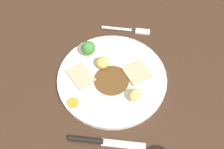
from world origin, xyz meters
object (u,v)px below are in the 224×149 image
roast_potato_right (135,95)px  knife (99,142)px  meat_slice_main (137,73)px  fork (127,30)px  meat_slice_under (81,76)px  dinner_plate (112,78)px  carrot_coin_front (73,103)px  broccoli_floret (88,48)px  roast_potato_left (102,63)px

roast_potato_right → knife: size_ratio=0.20×
meat_slice_main → fork: bearing=-167.8°
meat_slice_under → dinner_plate: bearing=95.4°
carrot_coin_front → broccoli_floret: (-15.83, 1.92, 2.85)cm
meat_slice_under → carrot_coin_front: bearing=-4.6°
meat_slice_under → fork: (-19.52, 11.58, -1.41)cm
roast_potato_left → roast_potato_right: (9.59, 9.40, 0.24)cm
broccoli_floret → knife: size_ratio=0.28×
dinner_plate → meat_slice_main: 7.05cm
roast_potato_left → roast_potato_right: size_ratio=1.03×
dinner_plate → knife: 18.11cm
dinner_plate → roast_potato_left: (-3.42, -2.99, 2.13)cm
roast_potato_left → fork: roast_potato_left is taller
dinner_plate → meat_slice_under: meat_slice_under is taller
meat_slice_under → knife: size_ratio=0.39×
roast_potato_left → broccoli_floret: 5.67cm
meat_slice_main → fork: 17.57cm
roast_potato_left → roast_potato_right: bearing=44.4°
dinner_plate → knife: size_ratio=1.62×
meat_slice_under → roast_potato_right: bearing=70.2°
fork → knife: bearing=-94.4°
meat_slice_under → roast_potato_left: size_ratio=1.91×
roast_potato_right → broccoli_floret: 18.86cm
knife → roast_potato_left: bearing=95.6°
roast_potato_right → roast_potato_left: bearing=-135.6°
dinner_plate → meat_slice_under: 8.60cm
roast_potato_left → meat_slice_main: bearing=79.4°
knife → carrot_coin_front: bearing=132.1°
meat_slice_main → carrot_coin_front: bearing=-56.3°
meat_slice_main → roast_potato_right: 7.88cm
meat_slice_main → roast_potato_left: 10.00cm
roast_potato_left → fork: bearing=158.3°
roast_potato_left → carrot_coin_front: size_ratio=1.31×
roast_potato_right → carrot_coin_front: roast_potato_right is taller
roast_potato_left → dinner_plate: bearing=41.2°
knife → meat_slice_main: bearing=68.7°
meat_slice_under → roast_potato_right: 15.88cm
meat_slice_main → knife: (19.65, -8.08, -1.35)cm
roast_potato_right → broccoli_floret: broccoli_floret is taller
carrot_coin_front → broccoli_floret: broccoli_floret is taller
carrot_coin_front → fork: carrot_coin_front is taller
fork → carrot_coin_front: bearing=-111.4°
dinner_plate → knife: (18.06, -1.30, -0.25)cm
carrot_coin_front → knife: size_ratio=0.16×
meat_slice_under → knife: bearing=22.6°
fork → roast_potato_right: bearing=-80.0°
meat_slice_under → broccoli_floret: bearing=170.6°
roast_potato_right → broccoli_floret: (-12.96, -13.63, 1.44)cm
meat_slice_under → roast_potato_left: roast_potato_left is taller
carrot_coin_front → roast_potato_right: bearing=100.5°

